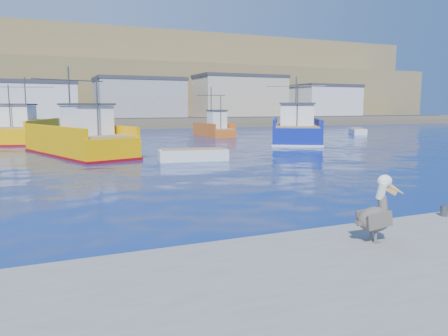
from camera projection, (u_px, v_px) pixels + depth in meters
name	position (u px, v px, depth m)	size (l,w,h in m)	color
ground	(287.00, 216.00, 14.19)	(260.00, 260.00, 0.00)	navy
dock_bollards	(377.00, 219.00, 11.24)	(36.20, 0.20, 0.30)	#4C4C4C
far_shore	(65.00, 85.00, 112.29)	(200.00, 81.00, 24.00)	brown
trawler_yellow_a	(79.00, 141.00, 31.99)	(7.40, 12.42, 6.58)	#F7A900
trawler_yellow_b	(23.00, 131.00, 44.26)	(7.47, 12.96, 6.64)	#F7A900
trawler_blue	(296.00, 131.00, 44.35)	(10.51, 13.45, 6.73)	navy
boat_orange	(214.00, 128.00, 52.48)	(3.68, 7.09, 5.91)	#D65E1A
skiff_mid	(193.00, 156.00, 28.80)	(4.69, 2.24, 0.98)	silver
skiff_far	(357.00, 132.00, 56.66)	(3.56, 4.66, 0.97)	silver
pelican	(377.00, 213.00, 9.80)	(1.24, 0.60, 1.53)	#595451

